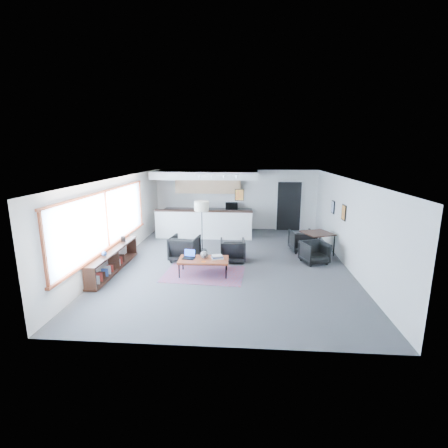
# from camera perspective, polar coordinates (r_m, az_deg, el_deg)

# --- Properties ---
(room) EXTENTS (7.02, 9.02, 2.62)m
(room) POSITION_cam_1_polar(r_m,az_deg,el_deg) (9.85, 1.08, 0.45)
(room) COLOR #48484B
(room) RESTS_ON ground
(window) EXTENTS (0.10, 5.95, 1.66)m
(window) POSITION_cam_1_polar(r_m,az_deg,el_deg) (9.77, -19.95, 0.51)
(window) COLOR #8CBFFF
(window) RESTS_ON room
(console) EXTENTS (0.35, 3.00, 0.80)m
(console) POSITION_cam_1_polar(r_m,az_deg,el_deg) (9.87, -18.93, -6.11)
(console) COLOR #321A11
(console) RESTS_ON floor
(kitchenette) EXTENTS (4.20, 1.96, 2.60)m
(kitchenette) POSITION_cam_1_polar(r_m,az_deg,el_deg) (13.58, -3.11, 4.19)
(kitchenette) COLOR white
(kitchenette) RESTS_ON floor
(doorway) EXTENTS (1.10, 0.12, 2.15)m
(doorway) POSITION_cam_1_polar(r_m,az_deg,el_deg) (14.33, 11.32, 3.19)
(doorway) COLOR black
(doorway) RESTS_ON room
(track_light) EXTENTS (1.60, 0.07, 0.15)m
(track_light) POSITION_cam_1_polar(r_m,az_deg,el_deg) (11.89, -1.16, 8.56)
(track_light) COLOR silver
(track_light) RESTS_ON room
(wall_art_lower) EXTENTS (0.03, 0.38, 0.48)m
(wall_art_lower) POSITION_cam_1_polar(r_m,az_deg,el_deg) (10.59, 20.31, 1.90)
(wall_art_lower) COLOR black
(wall_art_lower) RESTS_ON room
(wall_art_upper) EXTENTS (0.03, 0.34, 0.44)m
(wall_art_upper) POSITION_cam_1_polar(r_m,az_deg,el_deg) (11.83, 18.61, 2.86)
(wall_art_upper) COLOR black
(wall_art_upper) RESTS_ON room
(kilim_rug) EXTENTS (2.31, 1.65, 0.01)m
(kilim_rug) POSITION_cam_1_polar(r_m,az_deg,el_deg) (9.27, -3.57, -8.75)
(kilim_rug) COLOR #693852
(kilim_rug) RESTS_ON floor
(coffee_table) EXTENTS (1.41, 0.80, 0.45)m
(coffee_table) POSITION_cam_1_polar(r_m,az_deg,el_deg) (9.12, -3.61, -6.35)
(coffee_table) COLOR brown
(coffee_table) RESTS_ON floor
(laptop) EXTENTS (0.37, 0.32, 0.24)m
(laptop) POSITION_cam_1_polar(r_m,az_deg,el_deg) (9.21, -6.14, -5.52)
(laptop) COLOR black
(laptop) RESTS_ON coffee_table
(ceramic_pot) EXTENTS (0.22, 0.22, 0.22)m
(ceramic_pot) POSITION_cam_1_polar(r_m,az_deg,el_deg) (9.12, -3.48, -5.39)
(ceramic_pot) COLOR gray
(ceramic_pot) RESTS_ON coffee_table
(book_stack) EXTENTS (0.38, 0.34, 0.10)m
(book_stack) POSITION_cam_1_polar(r_m,az_deg,el_deg) (9.11, -1.20, -5.81)
(book_stack) COLOR silver
(book_stack) RESTS_ON coffee_table
(coaster) EXTENTS (0.13, 0.13, 0.01)m
(coaster) POSITION_cam_1_polar(r_m,az_deg,el_deg) (8.88, -3.63, -6.63)
(coaster) COLOR #E5590C
(coaster) RESTS_ON coffee_table
(armchair_left) EXTENTS (0.94, 0.90, 0.87)m
(armchair_left) POSITION_cam_1_polar(r_m,az_deg,el_deg) (10.31, -6.93, -4.04)
(armchair_left) COLOR black
(armchair_left) RESTS_ON floor
(armchair_right) EXTENTS (0.82, 0.78, 0.78)m
(armchair_right) POSITION_cam_1_polar(r_m,az_deg,el_deg) (10.19, 1.53, -4.44)
(armchair_right) COLOR black
(armchair_right) RESTS_ON floor
(floor_lamp) EXTENTS (0.57, 0.57, 1.73)m
(floor_lamp) POSITION_cam_1_polar(r_m,az_deg,el_deg) (11.02, -3.94, 2.85)
(floor_lamp) COLOR black
(floor_lamp) RESTS_ON floor
(dining_table) EXTENTS (1.15, 1.15, 0.74)m
(dining_table) POSITION_cam_1_polar(r_m,az_deg,el_deg) (11.24, 16.12, -1.79)
(dining_table) COLOR #321A11
(dining_table) RESTS_ON floor
(dining_chair_near) EXTENTS (0.78, 0.76, 0.64)m
(dining_chair_near) POSITION_cam_1_polar(r_m,az_deg,el_deg) (10.40, 15.62, -4.96)
(dining_chair_near) COLOR black
(dining_chair_near) RESTS_ON floor
(dining_chair_far) EXTENTS (0.76, 0.72, 0.69)m
(dining_chair_far) POSITION_cam_1_polar(r_m,az_deg,el_deg) (11.51, 13.55, -3.00)
(dining_chair_far) COLOR black
(dining_chair_far) RESTS_ON floor
(microwave) EXTENTS (0.55, 0.34, 0.35)m
(microwave) POSITION_cam_1_polar(r_m,az_deg,el_deg) (13.96, 1.32, 3.31)
(microwave) COLOR black
(microwave) RESTS_ON kitchenette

